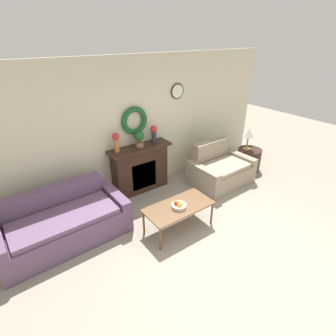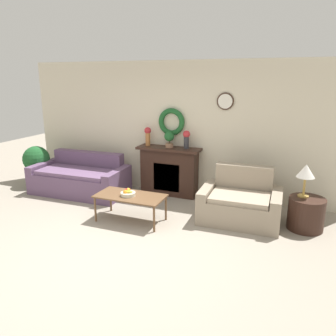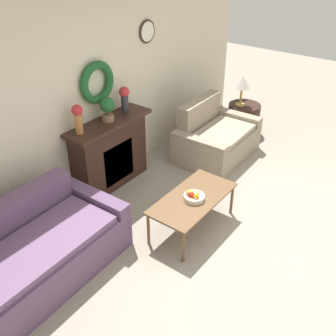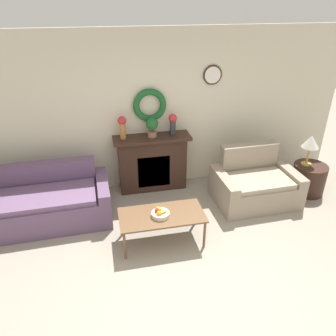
{
  "view_description": "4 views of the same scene",
  "coord_description": "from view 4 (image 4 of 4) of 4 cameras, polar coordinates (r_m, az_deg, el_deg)",
  "views": [
    {
      "loc": [
        -2.44,
        -1.82,
        3.03
      ],
      "look_at": [
        -0.04,
        1.51,
        0.9
      ],
      "focal_mm": 28.0,
      "sensor_mm": 36.0,
      "label": 1
    },
    {
      "loc": [
        2.29,
        -3.6,
        2.37
      ],
      "look_at": [
        0.26,
        1.53,
        0.84
      ],
      "focal_mm": 35.0,
      "sensor_mm": 36.0,
      "label": 2
    },
    {
      "loc": [
        -3.41,
        -1.05,
        3.23
      ],
      "look_at": [
        -0.17,
        1.37,
        0.71
      ],
      "focal_mm": 42.0,
      "sensor_mm": 36.0,
      "label": 3
    },
    {
      "loc": [
        -0.89,
        -2.6,
        3.12
      ],
      "look_at": [
        -0.02,
        1.42,
        0.93
      ],
      "focal_mm": 35.0,
      "sensor_mm": 36.0,
      "label": 4
    }
  ],
  "objects": [
    {
      "name": "potted_plant_on_mantel",
      "position": [
        5.46,
        -2.81,
        7.36
      ],
      "size": [
        0.2,
        0.2,
        0.33
      ],
      "color": "#8E664C",
      "rests_on": "fireplace"
    },
    {
      "name": "table_lamp",
      "position": [
        5.95,
        23.61,
        4.07
      ],
      "size": [
        0.28,
        0.28,
        0.53
      ],
      "color": "#B28E42",
      "rests_on": "side_table_by_loveseat"
    },
    {
      "name": "vase_on_mantel_left",
      "position": [
        5.41,
        -7.96,
        7.32
      ],
      "size": [
        0.14,
        0.14,
        0.38
      ],
      "color": "#AD6B38",
      "rests_on": "fireplace"
    },
    {
      "name": "vase_on_mantel_right",
      "position": [
        5.53,
        0.82,
        7.91
      ],
      "size": [
        0.14,
        0.14,
        0.36
      ],
      "color": "#2D2D33",
      "rests_on": "fireplace"
    },
    {
      "name": "coffee_table",
      "position": [
        4.53,
        -1.09,
        -8.5
      ],
      "size": [
        1.17,
        0.58,
        0.46
      ],
      "color": "brown",
      "rests_on": "ground_plane"
    },
    {
      "name": "loveseat_right",
      "position": [
        5.68,
        14.82,
        -2.73
      ],
      "size": [
        1.35,
        0.95,
        0.9
      ],
      "rotation": [
        0.0,
        0.0,
        0.03
      ],
      "color": "gray",
      "rests_on": "ground_plane"
    },
    {
      "name": "fireplace",
      "position": [
        5.75,
        -2.75,
        0.97
      ],
      "size": [
        1.3,
        0.41,
        1.01
      ],
      "color": "#331E16",
      "rests_on": "ground_plane"
    },
    {
      "name": "couch_left",
      "position": [
        5.37,
        -20.8,
        -5.68
      ],
      "size": [
        2.0,
        1.02,
        0.82
      ],
      "rotation": [
        0.0,
        0.0,
        0.03
      ],
      "color": "#604766",
      "rests_on": "ground_plane"
    },
    {
      "name": "wall_back",
      "position": [
        5.62,
        -2.5,
        9.71
      ],
      "size": [
        6.8,
        0.17,
        2.7
      ],
      "color": "beige",
      "rests_on": "ground_plane"
    },
    {
      "name": "fruit_bowl",
      "position": [
        4.45,
        -1.42,
        -7.86
      ],
      "size": [
        0.25,
        0.25,
        0.12
      ],
      "color": "beige",
      "rests_on": "coffee_table"
    },
    {
      "name": "side_table_by_loveseat",
      "position": [
        6.23,
        23.26,
        -1.73
      ],
      "size": [
        0.56,
        0.56,
        0.53
      ],
      "color": "#331E16",
      "rests_on": "ground_plane"
    },
    {
      "name": "ground_plane",
      "position": [
        4.15,
        4.71,
        -20.72
      ],
      "size": [
        16.0,
        16.0,
        0.0
      ],
      "primitive_type": "plane",
      "color": "gray"
    }
  ]
}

